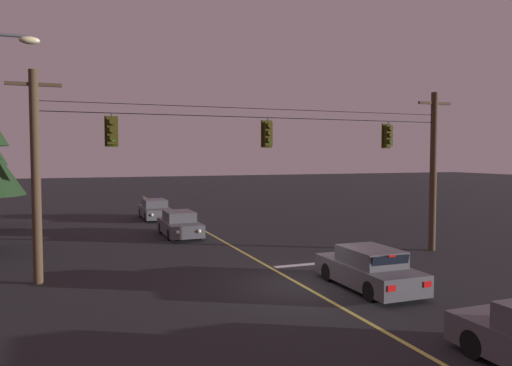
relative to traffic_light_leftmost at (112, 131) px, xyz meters
name	(u,v)px	position (x,y,z in m)	size (l,w,h in m)	color
ground_plane	(301,285)	(5.98, -3.40, -5.37)	(180.00, 180.00, 0.00)	black
lane_centre_stripe	(222,241)	(5.98, 6.02, -5.36)	(0.14, 60.00, 0.01)	#D1C64C
stop_bar_paint	(313,264)	(7.88, -0.58, -5.36)	(3.40, 0.36, 0.01)	silver
signal_span_assembly	(265,171)	(5.98, 0.02, -1.50)	(18.86, 0.32, 7.42)	#423021
traffic_light_leftmost	(112,131)	(0.00, 0.00, 0.00)	(0.48, 0.41, 1.22)	black
traffic_light_left_inner	(268,134)	(6.11, 0.00, 0.00)	(0.48, 0.41, 1.22)	black
traffic_light_centre	(388,136)	(11.95, 0.00, 0.00)	(0.48, 0.41, 1.22)	black
car_waiting_near_lane	(369,269)	(7.92, -4.59, -4.72)	(1.80, 4.33, 1.39)	#4C4C51
car_oncoming_lead	(180,225)	(4.19, 8.29, -4.72)	(1.80, 4.42, 1.39)	#4C4C51
car_oncoming_trailing	(155,210)	(4.11, 16.17, -4.72)	(1.80, 4.42, 1.39)	#4C4C51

